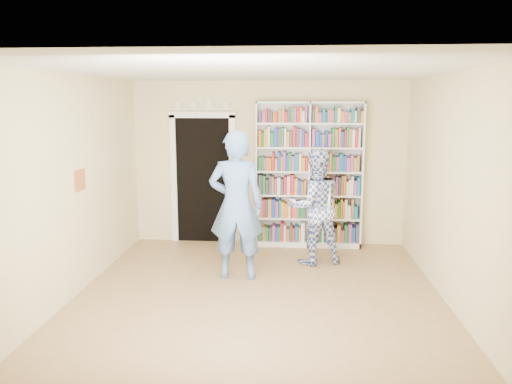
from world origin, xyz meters
TOP-DOWN VIEW (x-y plane):
  - floor at (0.00, 0.00)m, footprint 5.00×5.00m
  - ceiling at (0.00, 0.00)m, footprint 5.00×5.00m
  - wall_back at (0.00, 2.50)m, footprint 4.50×0.00m
  - wall_left at (-2.25, 0.00)m, footprint 0.00×5.00m
  - wall_right at (2.25, 0.00)m, footprint 0.00×5.00m
  - bookshelf at (0.67, 2.34)m, footprint 1.72×0.32m
  - doorway at (-1.10, 2.48)m, footprint 1.10×0.08m
  - wall_art at (-2.23, 0.20)m, footprint 0.03×0.25m
  - man_blue at (-0.34, 0.72)m, footprint 0.74×0.49m
  - man_plaid at (0.73, 1.44)m, footprint 0.97×0.85m
  - paper_sheet at (0.83, 1.27)m, footprint 0.22×0.05m

SIDE VIEW (x-z plane):
  - floor at x=0.00m, z-range 0.00..0.00m
  - man_plaid at x=0.73m, z-range 0.00..1.70m
  - man_blue at x=-0.34m, z-range 0.00..2.00m
  - paper_sheet at x=0.83m, z-range 0.90..1.21m
  - doorway at x=-1.10m, z-range -0.04..2.39m
  - bookshelf at x=0.67m, z-range 0.01..2.38m
  - wall_back at x=0.00m, z-range -0.90..3.60m
  - wall_left at x=-2.25m, z-range -1.15..3.85m
  - wall_right at x=2.25m, z-range -1.15..3.85m
  - wall_art at x=-2.23m, z-range 1.27..1.52m
  - ceiling at x=0.00m, z-range 2.70..2.70m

